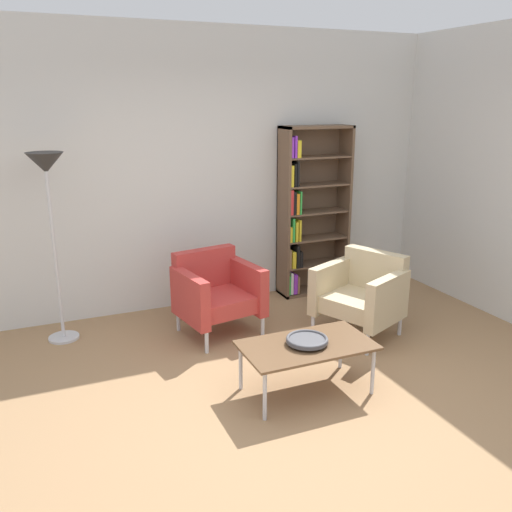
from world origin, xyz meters
TOP-DOWN VIEW (x-y plane):
  - ground_plane at (0.00, 0.00)m, footprint 8.32×8.32m
  - plaster_back_panel at (0.00, 2.46)m, footprint 6.40×0.12m
  - bookshelf_tall at (1.34, 2.25)m, footprint 0.80×0.30m
  - coffee_table_low at (0.27, 0.24)m, footprint 1.00×0.56m
  - decorative_bowl at (0.27, 0.24)m, footprint 0.32×0.32m
  - armchair_by_bookshelf at (1.26, 0.99)m, footprint 0.88×0.91m
  - armchair_near_window at (0.00, 1.57)m, footprint 0.82×0.77m
  - floor_lamp_torchiere at (-1.38, 1.98)m, footprint 0.32×0.32m

SIDE VIEW (x-z plane):
  - ground_plane at x=0.00m, z-range 0.00..0.00m
  - coffee_table_low at x=0.27m, z-range 0.17..0.57m
  - armchair_by_bookshelf at x=1.26m, z-range 0.02..0.80m
  - armchair_near_window at x=0.00m, z-range 0.02..0.80m
  - decorative_bowl at x=0.27m, z-range 0.41..0.46m
  - bookshelf_tall at x=1.34m, z-range -0.02..1.88m
  - floor_lamp_torchiere at x=-1.38m, z-range 0.58..2.32m
  - plaster_back_panel at x=0.00m, z-range 0.00..2.90m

